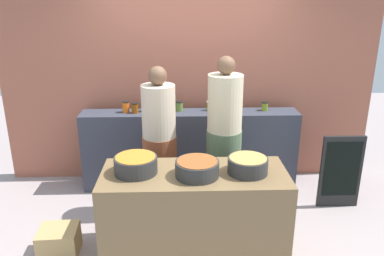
% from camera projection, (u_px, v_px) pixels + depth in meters
% --- Properties ---
extents(ground, '(12.00, 12.00, 0.00)m').
position_uv_depth(ground, '(193.00, 233.00, 4.04)').
color(ground, '#A19291').
extents(storefront_wall, '(4.80, 0.12, 3.00)m').
position_uv_depth(storefront_wall, '(189.00, 67.00, 4.92)').
color(storefront_wall, '#A35A46').
rests_on(storefront_wall, ground).
extents(display_shelf, '(2.70, 0.36, 1.00)m').
position_uv_depth(display_shelf, '(190.00, 149.00, 4.92)').
color(display_shelf, '#343845').
rests_on(display_shelf, ground).
extents(prep_table, '(1.70, 0.70, 0.85)m').
position_uv_depth(prep_table, '(194.00, 213.00, 3.62)').
color(prep_table, brown).
rests_on(prep_table, ground).
extents(preserve_jar_0, '(0.09, 0.09, 0.14)m').
position_uv_depth(preserve_jar_0, '(126.00, 107.00, 4.72)').
color(preserve_jar_0, orange).
rests_on(preserve_jar_0, display_shelf).
extents(preserve_jar_1, '(0.08, 0.08, 0.13)m').
position_uv_depth(preserve_jar_1, '(135.00, 108.00, 4.70)').
color(preserve_jar_1, '#84400C').
rests_on(preserve_jar_1, display_shelf).
extents(preserve_jar_2, '(0.08, 0.08, 0.13)m').
position_uv_depth(preserve_jar_2, '(148.00, 106.00, 4.76)').
color(preserve_jar_2, olive).
rests_on(preserve_jar_2, display_shelf).
extents(preserve_jar_3, '(0.07, 0.07, 0.14)m').
position_uv_depth(preserve_jar_3, '(158.00, 106.00, 4.73)').
color(preserve_jar_3, brown).
rests_on(preserve_jar_3, display_shelf).
extents(preserve_jar_4, '(0.09, 0.09, 0.12)m').
position_uv_depth(preserve_jar_4, '(179.00, 106.00, 4.78)').
color(preserve_jar_4, olive).
rests_on(preserve_jar_4, display_shelf).
extents(preserve_jar_5, '(0.07, 0.07, 0.12)m').
position_uv_depth(preserve_jar_5, '(209.00, 106.00, 4.81)').
color(preserve_jar_5, olive).
rests_on(preserve_jar_5, display_shelf).
extents(preserve_jar_6, '(0.07, 0.07, 0.11)m').
position_uv_depth(preserve_jar_6, '(220.00, 108.00, 4.74)').
color(preserve_jar_6, '#2D5237').
rests_on(preserve_jar_6, display_shelf).
extents(preserve_jar_7, '(0.07, 0.07, 0.10)m').
position_uv_depth(preserve_jar_7, '(229.00, 108.00, 4.73)').
color(preserve_jar_7, '#CB6C18').
rests_on(preserve_jar_7, display_shelf).
extents(preserve_jar_8, '(0.08, 0.08, 0.11)m').
position_uv_depth(preserve_jar_8, '(265.00, 106.00, 4.81)').
color(preserve_jar_8, olive).
rests_on(preserve_jar_8, display_shelf).
extents(cooking_pot_left, '(0.39, 0.39, 0.16)m').
position_uv_depth(cooking_pot_left, '(136.00, 165.00, 3.46)').
color(cooking_pot_left, '#2D2D2D').
rests_on(cooking_pot_left, prep_table).
extents(cooking_pot_center, '(0.39, 0.39, 0.15)m').
position_uv_depth(cooking_pot_center, '(197.00, 168.00, 3.40)').
color(cooking_pot_center, '#2D2D2D').
rests_on(cooking_pot_center, prep_table).
extents(cooking_pot_right, '(0.36, 0.36, 0.15)m').
position_uv_depth(cooking_pot_right, '(248.00, 165.00, 3.46)').
color(cooking_pot_right, '#2D2D2D').
rests_on(cooking_pot_right, prep_table).
extents(cook_with_tongs, '(0.38, 0.38, 1.69)m').
position_uv_depth(cook_with_tongs, '(160.00, 150.00, 4.21)').
color(cook_with_tongs, brown).
rests_on(cook_with_tongs, ground).
extents(cook_in_cap, '(0.38, 0.38, 1.79)m').
position_uv_depth(cook_in_cap, '(224.00, 146.00, 4.20)').
color(cook_in_cap, '#4E6449').
rests_on(cook_in_cap, ground).
extents(bread_crate, '(0.38, 0.35, 0.27)m').
position_uv_depth(bread_crate, '(59.00, 242.00, 3.68)').
color(bread_crate, tan).
rests_on(bread_crate, ground).
extents(chalkboard_sign, '(0.48, 0.05, 0.88)m').
position_uv_depth(chalkboard_sign, '(341.00, 172.00, 4.42)').
color(chalkboard_sign, black).
rests_on(chalkboard_sign, ground).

